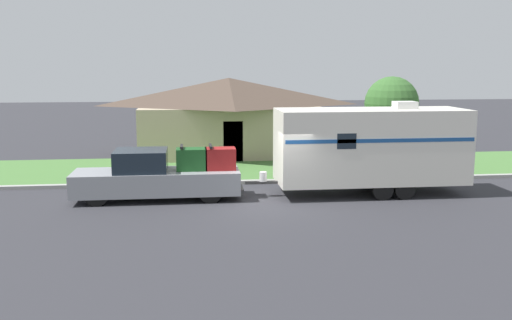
# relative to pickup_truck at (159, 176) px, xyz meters

# --- Properties ---
(ground_plane) EXTENTS (120.00, 120.00, 0.00)m
(ground_plane) POSITION_rel_pickup_truck_xyz_m (4.23, -1.33, -0.87)
(ground_plane) COLOR #2D2D33
(curb_strip) EXTENTS (80.00, 0.30, 0.14)m
(curb_strip) POSITION_rel_pickup_truck_xyz_m (4.23, 2.42, -0.80)
(curb_strip) COLOR #999993
(curb_strip) RESTS_ON ground_plane
(lawn_strip) EXTENTS (80.00, 7.00, 0.03)m
(lawn_strip) POSITION_rel_pickup_truck_xyz_m (4.23, 6.07, -0.85)
(lawn_strip) COLOR #477538
(lawn_strip) RESTS_ON ground_plane
(house_across_street) EXTENTS (10.43, 6.50, 4.22)m
(house_across_street) POSITION_rel_pickup_truck_xyz_m (3.35, 10.87, 1.31)
(house_across_street) COLOR tan
(house_across_street) RESTS_ON ground_plane
(pickup_truck) EXTENTS (6.17, 1.92, 2.00)m
(pickup_truck) POSITION_rel_pickup_truck_xyz_m (0.00, 0.00, 0.00)
(pickup_truck) COLOR black
(pickup_truck) RESTS_ON ground_plane
(travel_trailer) EXTENTS (8.39, 2.47, 3.54)m
(travel_trailer) POSITION_rel_pickup_truck_xyz_m (8.00, -0.00, 0.99)
(travel_trailer) COLOR black
(travel_trailer) RESTS_ON ground_plane
(mailbox) EXTENTS (0.48, 0.20, 1.34)m
(mailbox) POSITION_rel_pickup_truck_xyz_m (7.35, 3.47, 0.16)
(mailbox) COLOR brown
(mailbox) RESTS_ON ground_plane
(tree_in_yard) EXTENTS (2.58, 2.58, 4.38)m
(tree_in_yard) POSITION_rel_pickup_truck_xyz_m (10.79, 5.55, 2.21)
(tree_in_yard) COLOR brown
(tree_in_yard) RESTS_ON ground_plane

